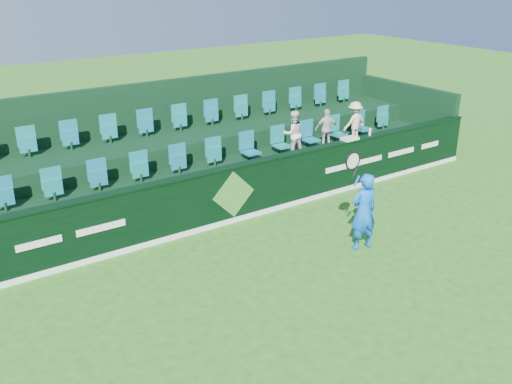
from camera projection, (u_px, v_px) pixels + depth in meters
ground at (351, 298)px, 10.17m from camera, size 60.00×60.00×0.00m
sponsor_hoarding at (231, 194)px, 12.98m from camera, size 16.00×0.25×1.35m
stand_tier_front at (207, 190)px, 13.92m from camera, size 16.00×2.00×0.80m
stand_tier_back at (172, 160)px, 15.28m from camera, size 16.00×1.80×1.30m
stand_rear at (163, 136)px, 15.41m from camera, size 16.00×4.10×2.60m
seat_row_front at (198, 159)px, 13.97m from camera, size 13.50×0.50×0.60m
seat_row_back at (164, 123)px, 15.16m from camera, size 13.50×0.50×0.60m
tennis_player at (363, 211)px, 11.66m from camera, size 1.09×0.49×2.31m
spectator_left at (293, 133)px, 14.95m from camera, size 0.69×0.60×1.22m
spectator_middle at (327, 129)px, 15.58m from camera, size 0.70×0.51×1.11m
spectator_right at (355, 122)px, 16.12m from camera, size 0.76×0.45×1.17m
towel at (350, 139)px, 14.61m from camera, size 0.43×0.28×0.06m
drinks_bottle at (370, 132)px, 14.96m from camera, size 0.06×0.06×0.19m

